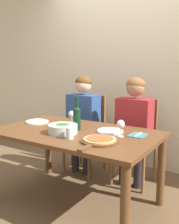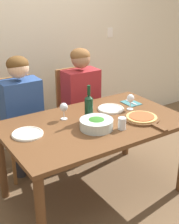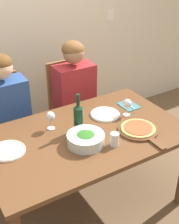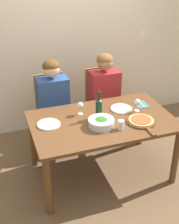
% 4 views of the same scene
% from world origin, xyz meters
% --- Properties ---
extents(ground_plane, '(40.00, 40.00, 0.00)m').
position_xyz_m(ground_plane, '(0.00, 0.00, 0.00)').
color(ground_plane, brown).
extents(back_wall, '(10.00, 0.06, 2.70)m').
position_xyz_m(back_wall, '(0.00, 1.30, 1.35)').
color(back_wall, beige).
rests_on(back_wall, ground).
extents(dining_table, '(1.56, 0.95, 0.74)m').
position_xyz_m(dining_table, '(0.00, 0.00, 0.64)').
color(dining_table, brown).
rests_on(dining_table, ground).
extents(chair_left, '(0.42, 0.42, 0.97)m').
position_xyz_m(chair_left, '(-0.38, 0.81, 0.52)').
color(chair_left, brown).
rests_on(chair_left, ground).
extents(chair_right, '(0.42, 0.42, 0.97)m').
position_xyz_m(chair_right, '(0.30, 0.81, 0.52)').
color(chair_right, brown).
rests_on(chair_right, ground).
extents(person_woman, '(0.47, 0.51, 1.22)m').
position_xyz_m(person_woman, '(-0.38, 0.69, 0.74)').
color(person_woman, '#28282D').
rests_on(person_woman, ground).
extents(person_man, '(0.47, 0.51, 1.22)m').
position_xyz_m(person_man, '(0.30, 0.69, 0.74)').
color(person_man, '#28282D').
rests_on(person_man, ground).
extents(wine_bottle, '(0.07, 0.07, 0.32)m').
position_xyz_m(wine_bottle, '(-0.02, 0.06, 0.86)').
color(wine_bottle, black).
rests_on(wine_bottle, dining_table).
extents(broccoli_bowl, '(0.28, 0.28, 0.09)m').
position_xyz_m(broccoli_bowl, '(-0.06, -0.12, 0.78)').
color(broccoli_bowl, silver).
rests_on(broccoli_bowl, dining_table).
extents(dinner_plate_left, '(0.25, 0.25, 0.02)m').
position_xyz_m(dinner_plate_left, '(-0.58, 0.09, 0.75)').
color(dinner_plate_left, silver).
rests_on(dinner_plate_left, dining_table).
extents(dinner_plate_right, '(0.25, 0.25, 0.02)m').
position_xyz_m(dinner_plate_right, '(0.29, 0.15, 0.75)').
color(dinner_plate_right, silver).
rests_on(dinner_plate_right, dining_table).
extents(pizza_on_board, '(0.31, 0.45, 0.04)m').
position_xyz_m(pizza_on_board, '(0.38, -0.19, 0.75)').
color(pizza_on_board, brown).
rests_on(pizza_on_board, dining_table).
extents(wine_glass_left, '(0.07, 0.07, 0.15)m').
position_xyz_m(wine_glass_left, '(-0.19, 0.20, 0.84)').
color(wine_glass_left, silver).
rests_on(wine_glass_left, dining_table).
extents(wine_glass_right, '(0.07, 0.07, 0.15)m').
position_xyz_m(wine_glass_right, '(0.45, 0.06, 0.84)').
color(wine_glass_right, silver).
rests_on(wine_glass_right, dining_table).
extents(water_tumbler, '(0.07, 0.07, 0.10)m').
position_xyz_m(water_tumbler, '(0.11, -0.24, 0.79)').
color(water_tumbler, silver).
rests_on(water_tumbler, dining_table).
extents(fork_on_napkin, '(0.14, 0.18, 0.01)m').
position_xyz_m(fork_on_napkin, '(0.56, 0.18, 0.74)').
color(fork_on_napkin, '#387075').
rests_on(fork_on_napkin, dining_table).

